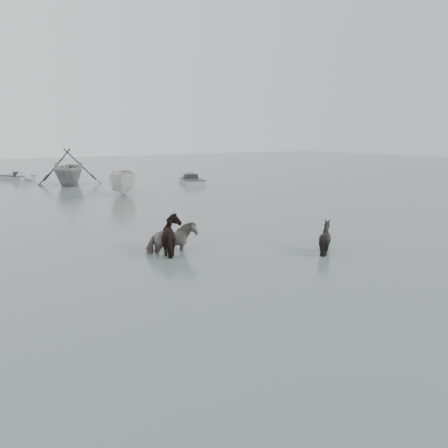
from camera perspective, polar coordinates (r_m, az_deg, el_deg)
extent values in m
plane|color=#55655E|center=(14.00, -0.37, -5.39)|extent=(140.00, 140.00, 0.00)
imported|color=black|center=(15.43, -6.89, -1.01)|extent=(1.85, 1.04, 1.48)
imported|color=black|center=(15.57, -6.46, -0.58)|extent=(1.50, 1.72, 1.65)
imported|color=black|center=(15.88, 13.12, -1.14)|extent=(1.26, 1.14, 1.34)
imported|color=#9B9D9B|center=(38.32, -19.61, 7.21)|extent=(6.64, 7.19, 3.13)
imported|color=silver|center=(30.92, -13.05, 5.45)|extent=(3.46, 5.04, 1.82)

